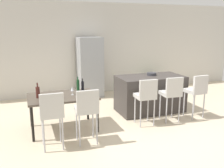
# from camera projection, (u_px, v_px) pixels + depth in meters

# --- Properties ---
(ground_plane) EXTENTS (10.00, 10.00, 0.00)m
(ground_plane) POSITION_uv_depth(u_px,v_px,m) (147.00, 121.00, 5.72)
(ground_plane) COLOR beige
(back_wall) EXTENTS (10.00, 0.12, 2.90)m
(back_wall) POSITION_uv_depth(u_px,v_px,m) (106.00, 48.00, 8.11)
(back_wall) COLOR beige
(back_wall) RESTS_ON ground_plane
(kitchen_island) EXTENTS (1.67, 0.88, 0.92)m
(kitchen_island) POSITION_uv_depth(u_px,v_px,m) (150.00, 94.00, 6.31)
(kitchen_island) COLOR #383330
(kitchen_island) RESTS_ON ground_plane
(bar_chair_left) EXTENTS (0.42, 0.42, 1.05)m
(bar_chair_left) POSITION_uv_depth(u_px,v_px,m) (146.00, 95.00, 5.32)
(bar_chair_left) COLOR beige
(bar_chair_left) RESTS_ON ground_plane
(bar_chair_middle) EXTENTS (0.43, 0.43, 1.05)m
(bar_chair_middle) POSITION_uv_depth(u_px,v_px,m) (172.00, 92.00, 5.53)
(bar_chair_middle) COLOR beige
(bar_chair_middle) RESTS_ON ground_plane
(bar_chair_right) EXTENTS (0.43, 0.43, 1.05)m
(bar_chair_right) POSITION_uv_depth(u_px,v_px,m) (197.00, 90.00, 5.76)
(bar_chair_right) COLOR beige
(bar_chair_right) RESTS_ON ground_plane
(dining_table) EXTENTS (1.39, 0.92, 0.74)m
(dining_table) POSITION_uv_depth(u_px,v_px,m) (62.00, 99.00, 5.11)
(dining_table) COLOR #4C4238
(dining_table) RESTS_ON ground_plane
(dining_chair_near) EXTENTS (0.40, 0.40, 1.05)m
(dining_chair_near) POSITION_uv_depth(u_px,v_px,m) (52.00, 112.00, 4.25)
(dining_chair_near) COLOR beige
(dining_chair_near) RESTS_ON ground_plane
(dining_chair_far) EXTENTS (0.42, 0.42, 1.05)m
(dining_chair_far) POSITION_uv_depth(u_px,v_px,m) (87.00, 108.00, 4.45)
(dining_chair_far) COLOR beige
(dining_chair_far) RESTS_ON ground_plane
(wine_bottle_end) EXTENTS (0.07, 0.07, 0.31)m
(wine_bottle_end) POSITION_uv_depth(u_px,v_px,m) (78.00, 85.00, 5.51)
(wine_bottle_end) COLOR #194723
(wine_bottle_end) RESTS_ON dining_table
(wine_bottle_near) EXTENTS (0.08, 0.08, 0.31)m
(wine_bottle_near) POSITION_uv_depth(u_px,v_px,m) (38.00, 92.00, 4.91)
(wine_bottle_near) COLOR #471E19
(wine_bottle_near) RESTS_ON dining_table
(wine_bottle_left) EXTENTS (0.06, 0.06, 0.30)m
(wine_bottle_left) POSITION_uv_depth(u_px,v_px,m) (83.00, 87.00, 5.37)
(wine_bottle_left) COLOR black
(wine_bottle_left) RESTS_ON dining_table
(wine_glass_middle) EXTENTS (0.07, 0.07, 0.17)m
(wine_glass_middle) POSITION_uv_depth(u_px,v_px,m) (72.00, 89.00, 5.13)
(wine_glass_middle) COLOR silver
(wine_glass_middle) RESTS_ON dining_table
(refrigerator) EXTENTS (0.72, 0.68, 1.84)m
(refrigerator) POSITION_uv_depth(u_px,v_px,m) (90.00, 67.00, 7.61)
(refrigerator) COLOR #939699
(refrigerator) RESTS_ON ground_plane
(fruit_bowl) EXTENTS (0.24, 0.24, 0.07)m
(fruit_bowl) POSITION_uv_depth(u_px,v_px,m) (151.00, 74.00, 6.31)
(fruit_bowl) COLOR #333338
(fruit_bowl) RESTS_ON kitchen_island
(potted_plant) EXTENTS (0.42, 0.42, 0.62)m
(potted_plant) POSITION_uv_depth(u_px,v_px,m) (154.00, 80.00, 8.48)
(potted_plant) COLOR #38383D
(potted_plant) RESTS_ON ground_plane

